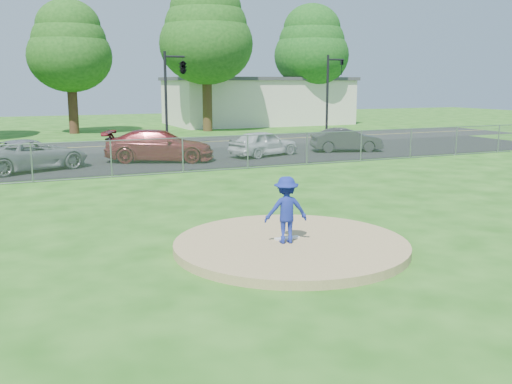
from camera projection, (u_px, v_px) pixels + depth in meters
ground at (173, 182)px, 22.15m from camera, size 120.00×120.00×0.00m
pitchers_mound at (291, 245)px, 13.14m from camera, size 5.40×5.40×0.20m
pitching_rubber at (287, 238)px, 13.30m from camera, size 0.60×0.15×0.04m
chain_link_fence at (160, 157)px, 23.80m from camera, size 40.00×0.06×1.50m
parking_lot at (137, 161)px, 27.99m from camera, size 50.00×8.00×0.01m
street at (111, 146)px, 34.73m from camera, size 60.00×7.00×0.01m
commercial_building at (257, 101)px, 53.24m from camera, size 16.40×9.40×4.30m
tree_center at (69, 46)px, 42.11m from camera, size 6.16×6.16×9.84m
tree_right at (206, 32)px, 44.04m from camera, size 7.28×7.28×11.63m
tree_far_right at (312, 46)px, 51.21m from camera, size 6.72×6.72×10.74m
traffic_signal_center at (181, 69)px, 33.64m from camera, size 1.42×2.48×5.60m
traffic_signal_right at (330, 89)px, 37.94m from camera, size 1.28×0.20×5.60m
pitcher at (286, 210)px, 12.86m from camera, size 1.08×0.76×1.52m
traffic_cone at (14, 161)px, 25.05m from camera, size 0.39×0.39×0.75m
parked_car_gray at (31, 155)px, 24.94m from camera, size 5.38×4.01×1.36m
parked_car_darkred at (160, 146)px, 27.81m from camera, size 5.68×4.01×1.53m
parked_car_pearl at (264, 143)px, 29.85m from camera, size 4.24×2.78×1.34m
parked_car_charcoal at (346, 140)px, 31.87m from camera, size 4.13×2.47×1.29m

